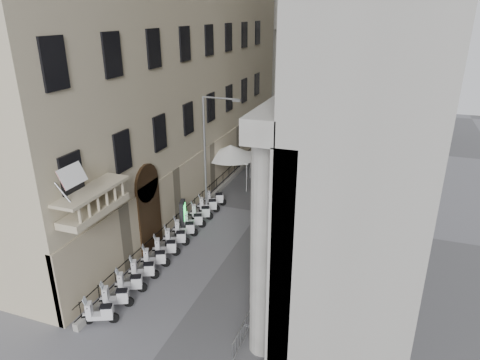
% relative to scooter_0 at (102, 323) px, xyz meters
% --- Properties ---
extents(far_building, '(22.00, 10.00, 30.00)m').
position_rel_scooter_0_xyz_m(far_building, '(3.53, 43.07, 15.00)').
color(far_building, silver).
rests_on(far_building, ground).
extents(iron_fence, '(0.30, 28.00, 1.40)m').
position_rel_scooter_0_xyz_m(iron_fence, '(-0.77, 13.07, 0.00)').
color(iron_fence, black).
rests_on(iron_fence, ground).
extents(blue_awning, '(1.60, 3.00, 3.00)m').
position_rel_scooter_0_xyz_m(blue_awning, '(7.68, 21.07, 0.00)').
color(blue_awning, navy).
rests_on(blue_awning, ground).
extents(flag, '(1.00, 1.40, 8.20)m').
position_rel_scooter_0_xyz_m(flag, '(-0.47, 0.07, 0.00)').
color(flag, '#9E0C11').
rests_on(flag, ground).
extents(scooter_0, '(1.51, 1.08, 1.50)m').
position_rel_scooter_0_xyz_m(scooter_0, '(0.00, 0.00, 0.00)').
color(scooter_0, silver).
rests_on(scooter_0, ground).
extents(scooter_1, '(1.51, 1.08, 1.50)m').
position_rel_scooter_0_xyz_m(scooter_1, '(0.00, 1.29, 0.00)').
color(scooter_1, silver).
rests_on(scooter_1, ground).
extents(scooter_2, '(1.51, 1.08, 1.50)m').
position_rel_scooter_0_xyz_m(scooter_2, '(0.00, 2.58, 0.00)').
color(scooter_2, silver).
rests_on(scooter_2, ground).
extents(scooter_3, '(1.51, 1.08, 1.50)m').
position_rel_scooter_0_xyz_m(scooter_3, '(0.00, 3.87, 0.00)').
color(scooter_3, silver).
rests_on(scooter_3, ground).
extents(scooter_4, '(1.51, 1.08, 1.50)m').
position_rel_scooter_0_xyz_m(scooter_4, '(0.00, 5.16, 0.00)').
color(scooter_4, silver).
rests_on(scooter_4, ground).
extents(scooter_5, '(1.51, 1.08, 1.50)m').
position_rel_scooter_0_xyz_m(scooter_5, '(0.00, 6.45, 0.00)').
color(scooter_5, silver).
rests_on(scooter_5, ground).
extents(scooter_6, '(1.51, 1.08, 1.50)m').
position_rel_scooter_0_xyz_m(scooter_6, '(0.00, 7.75, 0.00)').
color(scooter_6, silver).
rests_on(scooter_6, ground).
extents(scooter_7, '(1.51, 1.08, 1.50)m').
position_rel_scooter_0_xyz_m(scooter_7, '(0.00, 9.04, 0.00)').
color(scooter_7, silver).
rests_on(scooter_7, ground).
extents(scooter_8, '(1.51, 1.08, 1.50)m').
position_rel_scooter_0_xyz_m(scooter_8, '(0.00, 10.33, 0.00)').
color(scooter_8, silver).
rests_on(scooter_8, ground).
extents(scooter_9, '(1.51, 1.08, 1.50)m').
position_rel_scooter_0_xyz_m(scooter_9, '(0.00, 11.62, 0.00)').
color(scooter_9, silver).
rests_on(scooter_9, ground).
extents(scooter_10, '(1.51, 1.08, 1.50)m').
position_rel_scooter_0_xyz_m(scooter_10, '(0.00, 12.91, 0.00)').
color(scooter_10, silver).
rests_on(scooter_10, ground).
extents(scooter_11, '(1.51, 1.08, 1.50)m').
position_rel_scooter_0_xyz_m(scooter_11, '(0.00, 14.20, 0.00)').
color(scooter_11, silver).
rests_on(scooter_11, ground).
extents(barrier_0, '(0.60, 2.40, 1.10)m').
position_rel_scooter_0_xyz_m(barrier_0, '(6.85, 0.90, 0.00)').
color(barrier_0, '#A8AAB0').
rests_on(barrier_0, ground).
extents(barrier_1, '(0.60, 2.40, 1.10)m').
position_rel_scooter_0_xyz_m(barrier_1, '(6.85, 3.40, 0.00)').
color(barrier_1, '#A8AAB0').
rests_on(barrier_1, ground).
extents(barrier_2, '(0.60, 2.40, 1.10)m').
position_rel_scooter_0_xyz_m(barrier_2, '(6.85, 5.90, 0.00)').
color(barrier_2, '#A8AAB0').
rests_on(barrier_2, ground).
extents(barrier_3, '(0.60, 2.40, 1.10)m').
position_rel_scooter_0_xyz_m(barrier_3, '(6.85, 8.40, 0.00)').
color(barrier_3, '#A8AAB0').
rests_on(barrier_3, ground).
extents(barrier_4, '(0.60, 2.40, 1.10)m').
position_rel_scooter_0_xyz_m(barrier_4, '(6.85, 10.90, 0.00)').
color(barrier_4, '#A8AAB0').
rests_on(barrier_4, ground).
extents(barrier_5, '(0.60, 2.40, 1.10)m').
position_rel_scooter_0_xyz_m(barrier_5, '(6.85, 13.40, 0.00)').
color(barrier_5, '#A8AAB0').
rests_on(barrier_5, ground).
extents(barrier_6, '(0.60, 2.40, 1.10)m').
position_rel_scooter_0_xyz_m(barrier_6, '(6.85, 15.90, 0.00)').
color(barrier_6, '#A8AAB0').
rests_on(barrier_6, ground).
extents(barrier_7, '(0.60, 2.40, 1.10)m').
position_rel_scooter_0_xyz_m(barrier_7, '(6.85, 18.40, 0.00)').
color(barrier_7, '#A8AAB0').
rests_on(barrier_7, ground).
extents(barrier_8, '(0.60, 2.40, 1.10)m').
position_rel_scooter_0_xyz_m(barrier_8, '(6.85, 20.90, 0.00)').
color(barrier_8, '#A8AAB0').
rests_on(barrier_8, ground).
extents(barrier_9, '(0.60, 2.40, 1.10)m').
position_rel_scooter_0_xyz_m(barrier_9, '(6.85, 23.40, 0.00)').
color(barrier_9, '#A8AAB0').
rests_on(barrier_9, ground).
extents(security_tent, '(4.34, 4.34, 3.52)m').
position_rel_scooter_0_xyz_m(security_tent, '(-0.07, 18.52, 2.94)').
color(security_tent, silver).
rests_on(security_tent, ground).
extents(street_lamp, '(2.82, 0.34, 8.65)m').
position_rel_scooter_0_xyz_m(street_lamp, '(0.13, 13.05, 5.18)').
color(street_lamp, '#979AA0').
rests_on(street_lamp, ground).
extents(info_kiosk, '(0.56, 1.00, 2.03)m').
position_rel_scooter_0_xyz_m(info_kiosk, '(-0.66, 10.07, 1.02)').
color(info_kiosk, black).
rests_on(info_kiosk, ground).
extents(pedestrian_a, '(0.80, 0.63, 1.94)m').
position_rel_scooter_0_xyz_m(pedestrian_a, '(3.16, 21.99, 0.97)').
color(pedestrian_a, black).
rests_on(pedestrian_a, ground).
extents(pedestrian_b, '(1.04, 1.03, 1.70)m').
position_rel_scooter_0_xyz_m(pedestrian_b, '(6.28, 22.07, 0.85)').
color(pedestrian_b, black).
rests_on(pedestrian_b, ground).
extents(pedestrian_c, '(0.81, 0.58, 1.57)m').
position_rel_scooter_0_xyz_m(pedestrian_c, '(2.00, 24.07, 0.78)').
color(pedestrian_c, black).
rests_on(pedestrian_c, ground).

